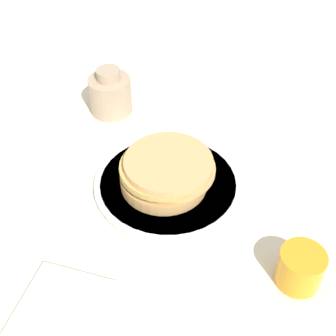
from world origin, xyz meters
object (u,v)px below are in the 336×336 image
plate (168,183)px  pancake_stack (167,171)px  juice_glass (300,268)px  cream_jug (110,94)px

plate → pancake_stack: 0.04m
plate → juice_glass: size_ratio=3.93×
cream_jug → pancake_stack: bearing=32.9°
pancake_stack → cream_jug: 0.28m
pancake_stack → cream_jug: (-0.23, -0.15, 0.00)m
pancake_stack → plate: bearing=154.4°
plate → juice_glass: 0.29m
plate → pancake_stack: pancake_stack is taller
plate → pancake_stack: (0.00, -0.00, 0.03)m
juice_glass → cream_jug: size_ratio=0.67×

